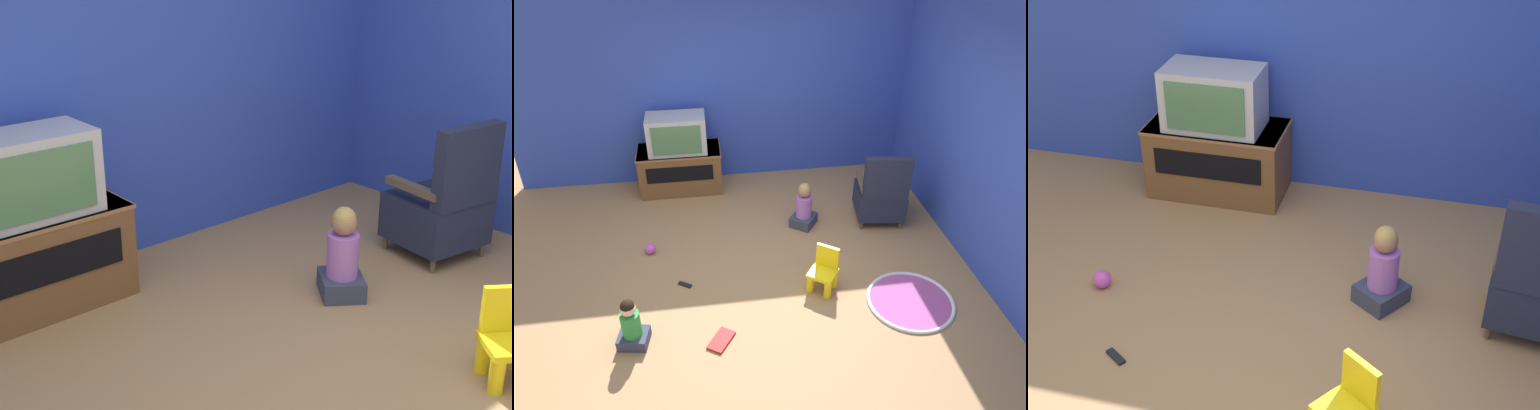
% 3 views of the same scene
% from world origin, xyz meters
% --- Properties ---
extents(ground_plane, '(30.00, 30.00, 0.00)m').
position_xyz_m(ground_plane, '(0.00, 0.00, 0.00)').
color(ground_plane, '#9E754C').
extents(wall_back, '(5.34, 0.12, 2.70)m').
position_xyz_m(wall_back, '(-0.33, 2.39, 1.35)').
color(wall_back, '#2D47B2').
rests_on(wall_back, ground_plane).
extents(wall_right, '(0.12, 5.45, 2.70)m').
position_xyz_m(wall_right, '(2.28, -0.28, 1.35)').
color(wall_right, '#2D47B2').
rests_on(wall_right, ground_plane).
extents(tv_cabinet, '(1.08, 0.54, 0.59)m').
position_xyz_m(tv_cabinet, '(-0.86, 2.04, 0.31)').
color(tv_cabinet, brown).
rests_on(tv_cabinet, ground_plane).
extents(television, '(0.74, 0.43, 0.48)m').
position_xyz_m(television, '(-0.86, 2.01, 0.83)').
color(television, '#B7B7BC').
rests_on(television, tv_cabinet).
extents(black_armchair, '(0.62, 0.61, 0.95)m').
position_xyz_m(black_armchair, '(1.53, 0.90, 0.36)').
color(black_armchair, brown).
rests_on(black_armchair, ground_plane).
extents(yellow_kid_chair, '(0.36, 0.36, 0.47)m').
position_xyz_m(yellow_kid_chair, '(0.57, -0.18, 0.19)').
color(yellow_kid_chair, yellow).
rests_on(yellow_kid_chair, ground_plane).
extents(play_mat, '(0.87, 0.87, 0.04)m').
position_xyz_m(play_mat, '(1.39, -0.53, 0.01)').
color(play_mat, '#A54C8C').
rests_on(play_mat, ground_plane).
extents(child_watching_left, '(0.30, 0.27, 0.52)m').
position_xyz_m(child_watching_left, '(-1.30, -0.66, 0.22)').
color(child_watching_left, '#33384C').
rests_on(child_watching_left, ground_plane).
extents(child_watching_center, '(0.38, 0.39, 0.58)m').
position_xyz_m(child_watching_center, '(0.60, 0.95, 0.25)').
color(child_watching_center, '#33384C').
rests_on(child_watching_center, ground_plane).
extents(toy_ball, '(0.12, 0.12, 0.12)m').
position_xyz_m(toy_ball, '(-1.22, 0.65, 0.06)').
color(toy_ball, '#CC4CB2').
rests_on(toy_ball, ground_plane).
extents(book, '(0.28, 0.32, 0.02)m').
position_xyz_m(book, '(-0.52, -0.75, 0.01)').
color(book, '#B22323').
rests_on(book, ground_plane).
extents(remote_control, '(0.15, 0.12, 0.02)m').
position_xyz_m(remote_control, '(-0.84, 0.05, 0.01)').
color(remote_control, black).
rests_on(remote_control, ground_plane).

